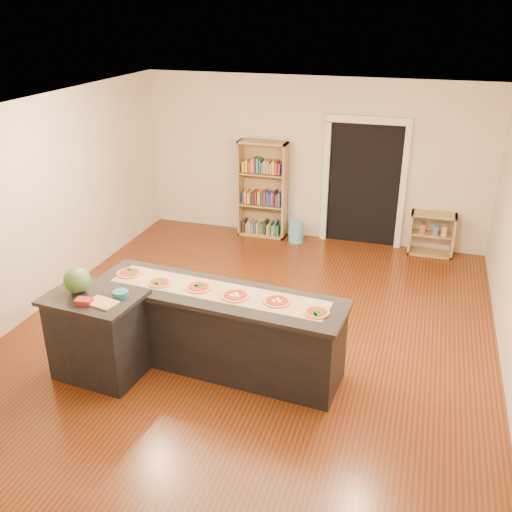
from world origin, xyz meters
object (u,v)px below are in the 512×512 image
(low_shelf, at_px, (432,234))
(watermelon, at_px, (77,280))
(side_counter, at_px, (98,335))
(waste_bin, at_px, (296,231))
(kitchen_island, at_px, (218,329))
(bookshelf, at_px, (262,190))

(low_shelf, distance_m, watermelon, 5.92)
(side_counter, relative_size, waste_bin, 2.64)
(watermelon, bearing_deg, side_counter, -7.86)
(kitchen_island, xyz_separation_m, watermelon, (-1.41, -0.52, 0.66))
(bookshelf, relative_size, low_shelf, 2.37)
(kitchen_island, xyz_separation_m, low_shelf, (2.25, 4.07, -0.12))
(waste_bin, bearing_deg, kitchen_island, -89.57)
(side_counter, bearing_deg, kitchen_island, 29.37)
(side_counter, height_order, low_shelf, side_counter)
(kitchen_island, distance_m, low_shelf, 4.65)
(side_counter, distance_m, watermelon, 0.67)
(kitchen_island, bearing_deg, side_counter, -151.23)
(waste_bin, bearing_deg, watermelon, -107.17)
(side_counter, xyz_separation_m, waste_bin, (1.19, 4.48, -0.31))
(kitchen_island, height_order, bookshelf, bookshelf)
(waste_bin, bearing_deg, bookshelf, 168.32)
(low_shelf, bearing_deg, side_counter, -126.90)
(bookshelf, bearing_deg, waste_bin, -11.68)
(side_counter, bearing_deg, waste_bin, 80.38)
(side_counter, xyz_separation_m, low_shelf, (3.47, 4.62, -0.14))
(watermelon, bearing_deg, low_shelf, 51.45)
(low_shelf, height_order, waste_bin, low_shelf)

